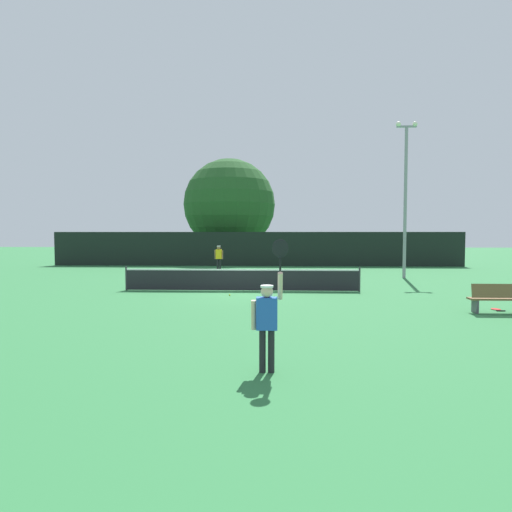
{
  "coord_description": "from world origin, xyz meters",
  "views": [
    {
      "loc": [
        1.43,
        -18.85,
        2.53
      ],
      "look_at": [
        0.39,
        5.86,
        1.23
      ],
      "focal_mm": 30.31,
      "sensor_mm": 36.0,
      "label": 1
    }
  ],
  "objects_px": {
    "spare_racket": "(496,309)",
    "light_pole": "(406,190)",
    "player_receiving": "(219,256)",
    "parked_car_near": "(361,251)",
    "player_serving": "(268,315)",
    "courtside_bench": "(499,298)",
    "large_tree": "(229,205)",
    "tennis_ball": "(230,295)"
  },
  "relations": [
    {
      "from": "player_serving",
      "to": "light_pole",
      "type": "relative_size",
      "value": 0.28
    },
    {
      "from": "player_serving",
      "to": "tennis_ball",
      "type": "xyz_separation_m",
      "value": [
        -1.68,
        9.58,
        -1.02
      ]
    },
    {
      "from": "player_receiving",
      "to": "light_pole",
      "type": "xyz_separation_m",
      "value": [
        11.02,
        -3.55,
        3.9
      ]
    },
    {
      "from": "light_pole",
      "to": "large_tree",
      "type": "relative_size",
      "value": 0.94
    },
    {
      "from": "light_pole",
      "to": "player_serving",
      "type": "bearing_deg",
      "value": -113.81
    },
    {
      "from": "player_serving",
      "to": "parked_car_near",
      "type": "bearing_deg",
      "value": 76.13
    },
    {
      "from": "parked_car_near",
      "to": "large_tree",
      "type": "bearing_deg",
      "value": -162.83
    },
    {
      "from": "player_serving",
      "to": "spare_racket",
      "type": "bearing_deg",
      "value": 42.02
    },
    {
      "from": "spare_racket",
      "to": "light_pole",
      "type": "relative_size",
      "value": 0.06
    },
    {
      "from": "spare_racket",
      "to": "large_tree",
      "type": "relative_size",
      "value": 0.06
    },
    {
      "from": "tennis_ball",
      "to": "spare_racket",
      "type": "height_order",
      "value": "tennis_ball"
    },
    {
      "from": "courtside_bench",
      "to": "parked_car_near",
      "type": "distance_m",
      "value": 28.44
    },
    {
      "from": "courtside_bench",
      "to": "large_tree",
      "type": "xyz_separation_m",
      "value": [
        -11.19,
        25.5,
        4.66
      ]
    },
    {
      "from": "player_receiving",
      "to": "large_tree",
      "type": "relative_size",
      "value": 0.18
    },
    {
      "from": "large_tree",
      "to": "player_serving",
      "type": "bearing_deg",
      "value": -82.85
    },
    {
      "from": "tennis_ball",
      "to": "player_serving",
      "type": "bearing_deg",
      "value": -80.05
    },
    {
      "from": "spare_racket",
      "to": "parked_car_near",
      "type": "bearing_deg",
      "value": 87.84
    },
    {
      "from": "spare_racket",
      "to": "large_tree",
      "type": "xyz_separation_m",
      "value": [
        -11.44,
        24.88,
        5.12
      ]
    },
    {
      "from": "large_tree",
      "to": "courtside_bench",
      "type": "bearing_deg",
      "value": -66.31
    },
    {
      "from": "player_serving",
      "to": "large_tree",
      "type": "bearing_deg",
      "value": 97.15
    },
    {
      "from": "player_serving",
      "to": "courtside_bench",
      "type": "height_order",
      "value": "player_serving"
    },
    {
      "from": "light_pole",
      "to": "courtside_bench",
      "type": "bearing_deg",
      "value": -91.4
    },
    {
      "from": "player_serving",
      "to": "spare_racket",
      "type": "height_order",
      "value": "player_serving"
    },
    {
      "from": "player_receiving",
      "to": "parked_car_near",
      "type": "bearing_deg",
      "value": -130.73
    },
    {
      "from": "player_serving",
      "to": "tennis_ball",
      "type": "relative_size",
      "value": 35.72
    },
    {
      "from": "light_pole",
      "to": "large_tree",
      "type": "distance_m",
      "value": 18.59
    },
    {
      "from": "tennis_ball",
      "to": "light_pole",
      "type": "height_order",
      "value": "light_pole"
    },
    {
      "from": "player_serving",
      "to": "spare_racket",
      "type": "xyz_separation_m",
      "value": [
        7.48,
        6.74,
        -1.03
      ]
    },
    {
      "from": "light_pole",
      "to": "player_receiving",
      "type": "bearing_deg",
      "value": 162.16
    },
    {
      "from": "courtside_bench",
      "to": "parked_car_near",
      "type": "xyz_separation_m",
      "value": [
        1.3,
        28.41,
        0.3
      ]
    },
    {
      "from": "tennis_ball",
      "to": "parked_car_near",
      "type": "distance_m",
      "value": 26.96
    },
    {
      "from": "player_serving",
      "to": "spare_racket",
      "type": "distance_m",
      "value": 10.12
    },
    {
      "from": "parked_car_near",
      "to": "player_serving",
      "type": "bearing_deg",
      "value": -99.79
    },
    {
      "from": "player_serving",
      "to": "parked_car_near",
      "type": "distance_m",
      "value": 35.56
    },
    {
      "from": "spare_racket",
      "to": "light_pole",
      "type": "height_order",
      "value": "light_pole"
    },
    {
      "from": "spare_racket",
      "to": "courtside_bench",
      "type": "distance_m",
      "value": 0.81
    },
    {
      "from": "player_receiving",
      "to": "tennis_ball",
      "type": "height_order",
      "value": "player_receiving"
    },
    {
      "from": "courtside_bench",
      "to": "parked_car_near",
      "type": "relative_size",
      "value": 0.42
    },
    {
      "from": "tennis_ball",
      "to": "large_tree",
      "type": "bearing_deg",
      "value": 95.91
    },
    {
      "from": "spare_racket",
      "to": "large_tree",
      "type": "bearing_deg",
      "value": 114.69
    },
    {
      "from": "player_receiving",
      "to": "large_tree",
      "type": "height_order",
      "value": "large_tree"
    },
    {
      "from": "player_serving",
      "to": "player_receiving",
      "type": "relative_size",
      "value": 1.42
    }
  ]
}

